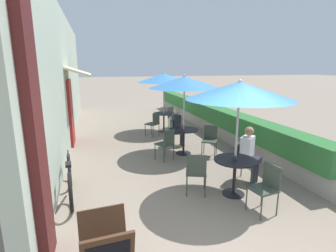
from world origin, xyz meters
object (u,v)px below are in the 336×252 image
(patio_table_mid, at_px, (184,135))
(coffee_cup_mid, at_px, (182,127))
(patio_table_far, at_px, (164,118))
(cafe_chair_mid_left, at_px, (210,138))
(cafe_chair_mid_right, at_px, (175,131))
(patio_table_near, at_px, (235,168))
(cafe_chair_near_left, at_px, (266,185))
(patio_umbrella_mid, at_px, (184,82))
(patio_umbrella_far, at_px, (164,78))
(patio_umbrella_near, at_px, (239,91))
(seated_patron_near_right, at_px, (249,152))
(cafe_chair_near_right, at_px, (244,159))
(cafe_chair_far_left, at_px, (173,116))
(cafe_chair_far_right, at_px, (154,122))
(coffee_cup_near, at_px, (234,158))
(cafe_chair_near_back, at_px, (196,170))
(seated_patron_mid_right, at_px, (178,125))
(cafe_chair_mid_back, at_px, (166,142))
(bicycle_leaning, at_px, (70,179))

(patio_table_mid, bearing_deg, coffee_cup_mid, 97.55)
(coffee_cup_mid, xyz_separation_m, patio_table_far, (0.15, 2.56, -0.23))
(patio_table_far, bearing_deg, cafe_chair_mid_left, -79.86)
(cafe_chair_mid_right, bearing_deg, coffee_cup_mid, 4.84)
(cafe_chair_mid_right, bearing_deg, patio_table_near, 5.99)
(cafe_chair_near_left, xyz_separation_m, patio_umbrella_mid, (-0.33, 3.37, 1.56))
(patio_table_mid, distance_m, patio_umbrella_far, 3.09)
(patio_umbrella_near, bearing_deg, seated_patron_near_right, 36.29)
(coffee_cup_mid, bearing_deg, cafe_chair_near_right, -72.71)
(patio_table_far, bearing_deg, cafe_chair_far_left, 45.84)
(cafe_chair_mid_left, height_order, cafe_chair_far_left, same)
(patio_table_near, bearing_deg, cafe_chair_far_left, 84.95)
(cafe_chair_far_right, bearing_deg, cafe_chair_near_right, -115.86)
(patio_table_near, distance_m, patio_table_mid, 2.64)
(cafe_chair_mid_right, bearing_deg, coffee_cup_near, 4.97)
(patio_table_near, xyz_separation_m, cafe_chair_near_back, (-0.73, 0.20, -0.03))
(patio_table_far, distance_m, cafe_chair_far_right, 0.76)
(cafe_chair_mid_left, relative_size, seated_patron_mid_right, 0.70)
(cafe_chair_near_right, height_order, cafe_chair_far_left, same)
(cafe_chair_mid_back, bearing_deg, bicycle_leaning, -175.15)
(cafe_chair_near_right, relative_size, patio_umbrella_mid, 0.38)
(patio_table_near, bearing_deg, patio_umbrella_near, -116.57)
(patio_table_mid, distance_m, cafe_chair_mid_right, 0.76)
(patio_table_near, relative_size, patio_table_mid, 1.00)
(cafe_chair_near_back, distance_m, cafe_chair_mid_back, 2.03)
(patio_umbrella_far, bearing_deg, cafe_chair_far_right, -134.16)
(cafe_chair_near_left, distance_m, patio_table_mid, 3.39)
(cafe_chair_mid_left, xyz_separation_m, cafe_chair_mid_right, (-0.71, 1.10, 0.00))
(patio_umbrella_near, relative_size, seated_patron_mid_right, 1.83)
(cafe_chair_near_back, xyz_separation_m, cafe_chair_far_left, (1.25, 5.67, 0.00))
(cafe_chair_near_left, bearing_deg, patio_table_near, 5.79)
(coffee_cup_near, relative_size, cafe_chair_far_right, 0.10)
(cafe_chair_near_back, height_order, cafe_chair_mid_left, same)
(cafe_chair_near_right, bearing_deg, cafe_chair_mid_back, -91.18)
(patio_umbrella_far, bearing_deg, coffee_cup_mid, -93.29)
(cafe_chair_near_right, height_order, patio_table_far, cafe_chair_near_right)
(cafe_chair_near_left, relative_size, cafe_chair_mid_back, 1.00)
(patio_table_mid, xyz_separation_m, patio_umbrella_far, (0.13, 2.69, 1.52))
(cafe_chair_mid_back, height_order, cafe_chair_far_left, same)
(patio_table_mid, relative_size, seated_patron_mid_right, 0.66)
(cafe_chair_near_right, height_order, coffee_cup_near, cafe_chair_near_right)
(seated_patron_near_right, bearing_deg, cafe_chair_mid_left, -126.66)
(patio_table_near, bearing_deg, cafe_chair_near_right, 44.76)
(patio_umbrella_near, relative_size, patio_umbrella_far, 1.00)
(patio_table_far, bearing_deg, cafe_chair_mid_right, -94.96)
(cafe_chair_mid_back, distance_m, coffee_cup_mid, 0.86)
(patio_umbrella_near, bearing_deg, cafe_chair_mid_left, 76.89)
(coffee_cup_near, height_order, coffee_cup_mid, same)
(patio_umbrella_near, relative_size, bicycle_leaning, 1.27)
(patio_umbrella_near, xyz_separation_m, cafe_chair_near_left, (0.19, -0.73, -1.56))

